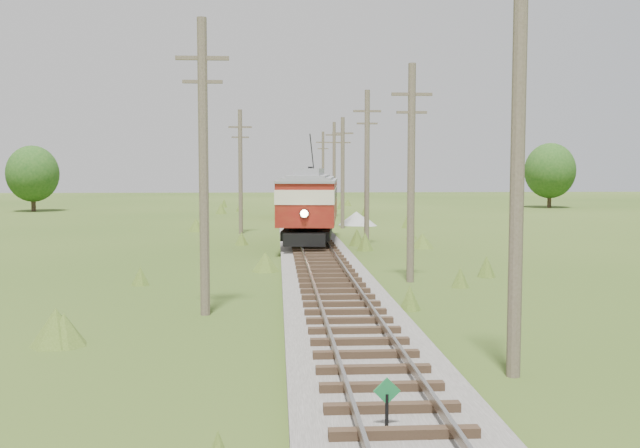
{
  "coord_description": "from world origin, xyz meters",
  "views": [
    {
      "loc": [
        -1.99,
        -9.82,
        4.47
      ],
      "look_at": [
        0.0,
        22.89,
        1.96
      ],
      "focal_mm": 40.0,
      "sensor_mm": 36.0,
      "label": 1
    }
  ],
  "objects": [
    {
      "name": "utility_pole_r_6",
      "position": [
        3.2,
        70.0,
        4.47
      ],
      "size": [
        1.6,
        0.3,
        8.7
      ],
      "color": "brown",
      "rests_on": "ground"
    },
    {
      "name": "utility_pole_l_a",
      "position": [
        -4.2,
        12.0,
        4.63
      ],
      "size": [
        1.6,
        0.3,
        9.0
      ],
      "color": "brown",
      "rests_on": "ground"
    },
    {
      "name": "gondola",
      "position": [
        0.0,
        56.39,
        2.11
      ],
      "size": [
        3.95,
        8.95,
        2.87
      ],
      "rotation": [
        0.0,
        0.0,
        0.14
      ],
      "color": "black",
      "rests_on": "ground"
    },
    {
      "name": "switch_marker",
      "position": [
        -0.2,
        1.5,
        0.63
      ],
      "size": [
        0.45,
        0.06,
        1.08
      ],
      "color": "black",
      "rests_on": "ground"
    },
    {
      "name": "tree_mid_a",
      "position": [
        -28.0,
        68.0,
        4.02
      ],
      "size": [
        5.46,
        5.46,
        7.03
      ],
      "color": "#38281C",
      "rests_on": "ground"
    },
    {
      "name": "gravel_pile",
      "position": [
        4.53,
        47.11,
        0.51
      ],
      "size": [
        3.02,
        3.2,
        1.1
      ],
      "color": "gray",
      "rests_on": "ground"
    },
    {
      "name": "utility_pole_r_2",
      "position": [
        3.3,
        18.0,
        4.42
      ],
      "size": [
        1.6,
        0.3,
        8.6
      ],
      "color": "brown",
      "rests_on": "ground"
    },
    {
      "name": "tree_mid_b",
      "position": [
        30.0,
        72.0,
        4.33
      ],
      "size": [
        5.88,
        5.88,
        7.57
      ],
      "color": "#38281C",
      "rests_on": "ground"
    },
    {
      "name": "streetcar",
      "position": [
        -0.0,
        32.23,
        2.75
      ],
      "size": [
        4.27,
        13.24,
        6.0
      ],
      "rotation": [
        0.0,
        0.0,
        -0.1
      ],
      "color": "black",
      "rests_on": "ground"
    },
    {
      "name": "utility_pole_r_5",
      "position": [
        3.4,
        57.0,
        4.58
      ],
      "size": [
        1.6,
        0.3,
        8.9
      ],
      "color": "brown",
      "rests_on": "ground"
    },
    {
      "name": "utility_pole_r_1",
      "position": [
        3.1,
        5.0,
        4.4
      ],
      "size": [
        0.3,
        0.3,
        8.8
      ],
      "color": "brown",
      "rests_on": "ground"
    },
    {
      "name": "utility_pole_r_4",
      "position": [
        3.0,
        44.0,
        4.32
      ],
      "size": [
        1.6,
        0.3,
        8.4
      ],
      "color": "brown",
      "rests_on": "ground"
    },
    {
      "name": "utility_pole_r_3",
      "position": [
        3.2,
        31.0,
        4.63
      ],
      "size": [
        1.6,
        0.3,
        9.0
      ],
      "color": "brown",
      "rests_on": "ground"
    },
    {
      "name": "utility_pole_l_b",
      "position": [
        -4.5,
        40.0,
        4.42
      ],
      "size": [
        1.6,
        0.3,
        8.6
      ],
      "color": "brown",
      "rests_on": "ground"
    },
    {
      "name": "railbed_main",
      "position": [
        0.0,
        34.0,
        0.19
      ],
      "size": [
        3.6,
        96.0,
        0.57
      ],
      "color": "#605B54",
      "rests_on": "ground"
    }
  ]
}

